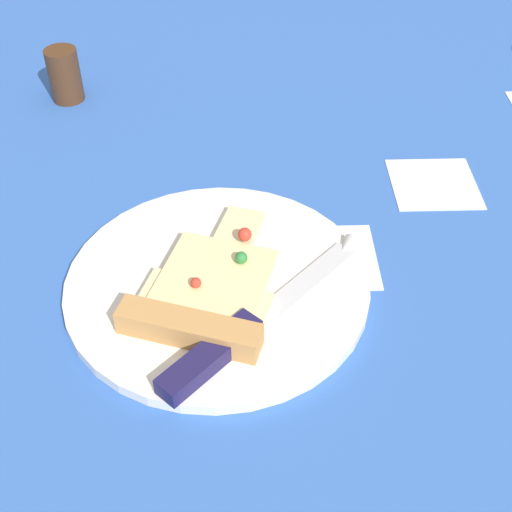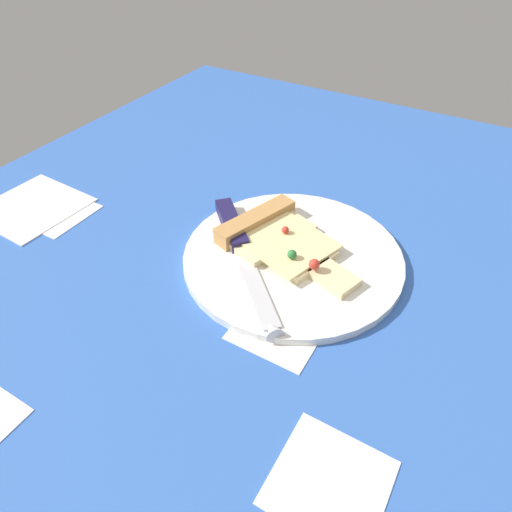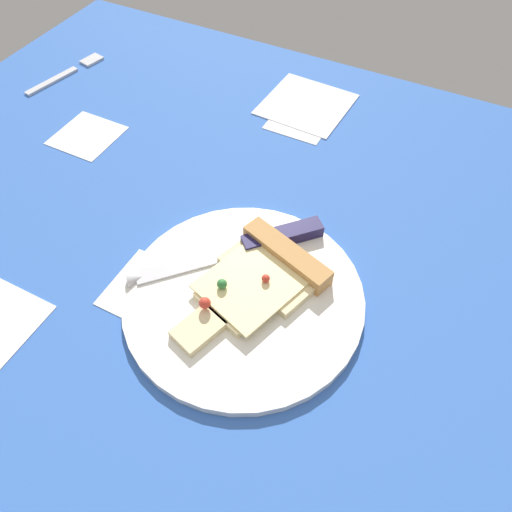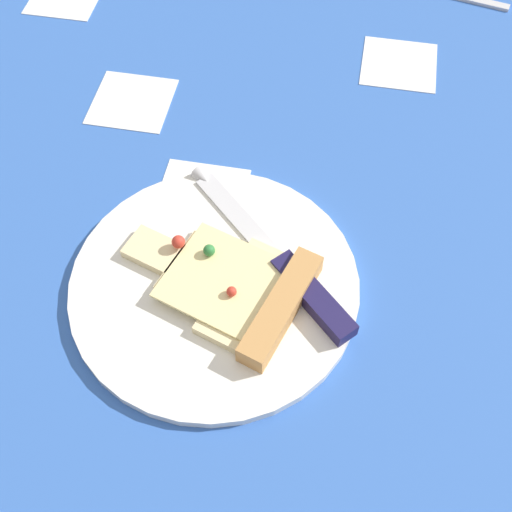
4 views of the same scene
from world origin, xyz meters
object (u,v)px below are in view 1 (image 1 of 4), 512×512
Objects in this scene: knife at (250,325)px; pepper_shaker at (65,75)px; plate at (217,284)px; pizza_slice at (207,294)px.

pepper_shaker is at bearing 162.19° from knife.
knife is (-5.98, -2.75, 1.13)cm from plate.
knife is 45.36cm from pepper_shaker.
knife reaches higher than plate.
pizza_slice is at bearing 162.21° from plate.
plate is 4.16× the size of pepper_shaker.
plate is at bearing 158.36° from knife.
knife is 2.87× the size of pepper_shaker.
pizza_slice is 1.01× the size of knife.
pizza_slice reaches higher than knife.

